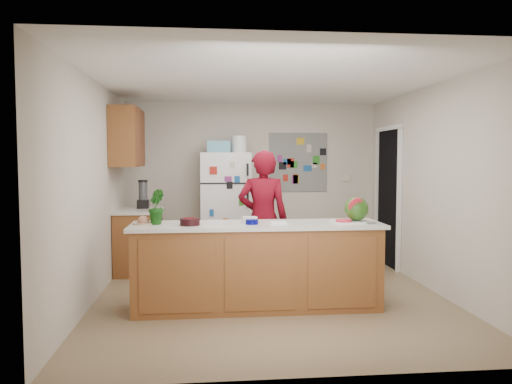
{
  "coord_description": "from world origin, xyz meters",
  "views": [
    {
      "loc": [
        -0.74,
        -5.76,
        1.61
      ],
      "look_at": [
        -0.14,
        0.2,
        1.21
      ],
      "focal_mm": 35.0,
      "sensor_mm": 36.0,
      "label": 1
    }
  ],
  "objects": [
    {
      "name": "keys",
      "position": [
        1.0,
        -0.66,
        0.93
      ],
      "size": [
        0.11,
        0.07,
        0.01
      ],
      "primitive_type": "cube",
      "rotation": [
        0.0,
        0.0,
        0.24
      ],
      "color": "slate",
      "rests_on": "peninsula_top"
    },
    {
      "name": "refrigerator",
      "position": [
        -0.45,
        1.88,
        0.85
      ],
      "size": [
        0.75,
        0.7,
        1.7
      ],
      "primitive_type": "cube",
      "color": "silver",
      "rests_on": "floor"
    },
    {
      "name": "watermelon_slice",
      "position": [
        0.73,
        -0.55,
        0.94
      ],
      "size": [
        0.17,
        0.17,
        0.02
      ],
      "primitive_type": "cylinder",
      "color": "red",
      "rests_on": "cutting_board"
    },
    {
      "name": "white_bowl",
      "position": [
        -0.27,
        -0.42,
        0.95
      ],
      "size": [
        0.19,
        0.19,
        0.06
      ],
      "primitive_type": "cylinder",
      "rotation": [
        0.0,
        0.0,
        0.11
      ],
      "color": "white",
      "rests_on": "peninsula_top"
    },
    {
      "name": "cobalt_bowl",
      "position": [
        -0.26,
        -0.57,
        0.95
      ],
      "size": [
        0.14,
        0.14,
        0.05
      ],
      "primitive_type": "cylinder",
      "rotation": [
        0.0,
        0.0,
        0.05
      ],
      "color": "#010258",
      "rests_on": "peninsula_top"
    },
    {
      "name": "floor",
      "position": [
        0.0,
        0.0,
        -0.01
      ],
      "size": [
        4.0,
        4.5,
        0.02
      ],
      "primitive_type": "cube",
      "color": "brown",
      "rests_on": "ground"
    },
    {
      "name": "photo_collage",
      "position": [
        0.75,
        2.24,
        1.55
      ],
      "size": [
        0.95,
        0.01,
        0.95
      ],
      "primitive_type": "cube",
      "color": "slate",
      "rests_on": "wall_back"
    },
    {
      "name": "peninsula_base",
      "position": [
        -0.2,
        -0.5,
        0.44
      ],
      "size": [
        2.6,
        0.62,
        0.88
      ],
      "primitive_type": "cube",
      "color": "brown",
      "rests_on": "floor"
    },
    {
      "name": "potted_plant",
      "position": [
        -1.27,
        -0.45,
        1.1
      ],
      "size": [
        0.21,
        0.24,
        0.37
      ],
      "primitive_type": "imported",
      "rotation": [
        0.0,
        0.0,
        1.86
      ],
      "color": "#194711",
      "rests_on": "peninsula_top"
    },
    {
      "name": "wall_right",
      "position": [
        2.01,
        0.0,
        1.25
      ],
      "size": [
        0.02,
        4.5,
        2.5
      ],
      "primitive_type": "cube",
      "color": "beige",
      "rests_on": "ground"
    },
    {
      "name": "cherry_bowl",
      "position": [
        -0.91,
        -0.58,
        0.96
      ],
      "size": [
        0.24,
        0.24,
        0.07
      ],
      "primitive_type": "cylinder",
      "rotation": [
        0.0,
        0.0,
        -0.2
      ],
      "color": "black",
      "rests_on": "peninsula_top"
    },
    {
      "name": "side_counter_base",
      "position": [
        -1.69,
        1.35,
        0.43
      ],
      "size": [
        0.6,
        0.8,
        0.86
      ],
      "primitive_type": "cube",
      "color": "brown",
      "rests_on": "floor"
    },
    {
      "name": "person",
      "position": [
        -0.04,
        0.38,
        0.86
      ],
      "size": [
        0.67,
        0.48,
        1.71
      ],
      "primitive_type": "imported",
      "rotation": [
        0.0,
        0.0,
        3.03
      ],
      "color": "#610714",
      "rests_on": "floor"
    },
    {
      "name": "ceiling",
      "position": [
        0.0,
        0.0,
        2.51
      ],
      "size": [
        4.0,
        4.5,
        0.02
      ],
      "primitive_type": "cube",
      "color": "white",
      "rests_on": "wall_back"
    },
    {
      "name": "fridge_top_bin",
      "position": [
        -0.55,
        1.88,
        1.79
      ],
      "size": [
        0.35,
        0.28,
        0.18
      ],
      "primitive_type": "cube",
      "color": "#5999B2",
      "rests_on": "refrigerator"
    },
    {
      "name": "upper_cabinets",
      "position": [
        -1.82,
        1.3,
        1.9
      ],
      "size": [
        0.35,
        1.0,
        0.8
      ],
      "primitive_type": "cube",
      "color": "brown",
      "rests_on": "wall_left"
    },
    {
      "name": "peninsula_top",
      "position": [
        -0.2,
        -0.5,
        0.9
      ],
      "size": [
        2.68,
        0.7,
        0.04
      ],
      "primitive_type": "cube",
      "color": "silver",
      "rests_on": "peninsula_base"
    },
    {
      "name": "cutting_board",
      "position": [
        0.83,
        -0.5,
        0.93
      ],
      "size": [
        0.42,
        0.32,
        0.01
      ],
      "primitive_type": "cube",
      "rotation": [
        0.0,
        0.0,
        0.05
      ],
      "color": "white",
      "rests_on": "peninsula_top"
    },
    {
      "name": "side_counter_top",
      "position": [
        -1.69,
        1.35,
        0.88
      ],
      "size": [
        0.64,
        0.84,
        0.04
      ],
      "primitive_type": "cube",
      "color": "silver",
      "rests_on": "side_counter_base"
    },
    {
      "name": "watermelon",
      "position": [
        0.89,
        -0.48,
        1.06
      ],
      "size": [
        0.26,
        0.26,
        0.26
      ],
      "primitive_type": "sphere",
      "color": "#255E19",
      "rests_on": "cutting_board"
    },
    {
      "name": "wall_back",
      "position": [
        0.0,
        2.26,
        1.25
      ],
      "size": [
        4.0,
        0.02,
        2.5
      ],
      "primitive_type": "cube",
      "color": "beige",
      "rests_on": "ground"
    },
    {
      "name": "doorway",
      "position": [
        1.99,
        1.45,
        1.02
      ],
      "size": [
        0.03,
        0.85,
        2.04
      ],
      "primitive_type": "cube",
      "color": "black",
      "rests_on": "ground"
    },
    {
      "name": "paper_towel",
      "position": [
        0.02,
        -0.52,
        0.93
      ],
      "size": [
        0.18,
        0.17,
        0.02
      ],
      "primitive_type": "cube",
      "rotation": [
        0.0,
        0.0,
        0.08
      ],
      "color": "silver",
      "rests_on": "peninsula_top"
    },
    {
      "name": "wall_left",
      "position": [
        -2.01,
        0.0,
        1.25
      ],
      "size": [
        0.02,
        4.5,
        2.5
      ],
      "primitive_type": "cube",
      "color": "beige",
      "rests_on": "ground"
    },
    {
      "name": "plate",
      "position": [
        -1.4,
        -0.45,
        0.93
      ],
      "size": [
        0.27,
        0.27,
        0.02
      ],
      "primitive_type": "cylinder",
      "rotation": [
        0.0,
        0.0,
        -0.26
      ],
      "color": "#B4A78B",
      "rests_on": "peninsula_top"
    },
    {
      "name": "blender_appliance",
      "position": [
        -1.64,
        1.48,
        1.09
      ],
      "size": [
        0.12,
        0.12,
        0.38
      ],
      "primitive_type": "cylinder",
      "color": "black",
      "rests_on": "side_counter_top"
    }
  ]
}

